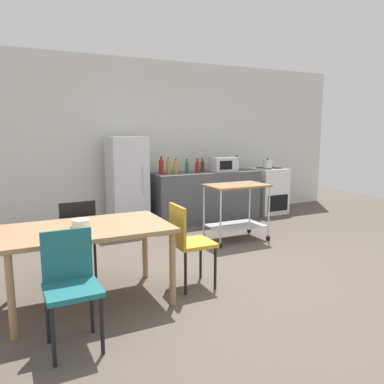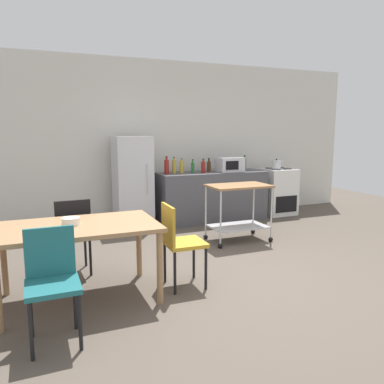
{
  "view_description": "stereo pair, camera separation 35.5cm",
  "coord_description": "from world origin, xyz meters",
  "px_view_note": "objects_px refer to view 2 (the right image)",
  "views": [
    {
      "loc": [
        -2.39,
        -3.46,
        1.64
      ],
      "look_at": [
        -0.08,
        1.2,
        0.8
      ],
      "focal_mm": 35.56,
      "sensor_mm": 36.0,
      "label": 1
    },
    {
      "loc": [
        -2.07,
        -3.61,
        1.64
      ],
      "look_at": [
        -0.08,
        1.2,
        0.8
      ],
      "focal_mm": 35.56,
      "sensor_mm": 36.0,
      "label": 2
    }
  ],
  "objects_px": {
    "microwave": "(230,165)",
    "kettle": "(276,164)",
    "bottle_sparkling_water": "(203,167)",
    "fruit_bowl": "(71,221)",
    "stove_oven": "(277,191)",
    "bottle_wine": "(209,166)",
    "bottle_soy_sauce": "(167,167)",
    "chair_teal": "(52,277)",
    "dining_table": "(78,233)",
    "bottle_sesame_oil": "(193,167)",
    "chair_mustard": "(179,239)",
    "chair_black": "(72,231)",
    "bottle_soda": "(245,164)",
    "refrigerator": "(133,182)",
    "bottle_olive_oil": "(182,167)",
    "kitchen_cart": "(238,203)",
    "bottle_vinegar": "(174,166)"
  },
  "relations": [
    {
      "from": "chair_mustard",
      "to": "chair_black",
      "type": "relative_size",
      "value": 1.0
    },
    {
      "from": "bottle_vinegar",
      "to": "bottle_sesame_oil",
      "type": "distance_m",
      "value": 0.33
    },
    {
      "from": "dining_table",
      "to": "bottle_sesame_oil",
      "type": "height_order",
      "value": "bottle_sesame_oil"
    },
    {
      "from": "bottle_sesame_oil",
      "to": "bottle_wine",
      "type": "distance_m",
      "value": 0.37
    },
    {
      "from": "dining_table",
      "to": "kettle",
      "type": "bearing_deg",
      "value": 31.72
    },
    {
      "from": "bottle_olive_oil",
      "to": "bottle_soda",
      "type": "relative_size",
      "value": 0.91
    },
    {
      "from": "chair_black",
      "to": "bottle_soy_sauce",
      "type": "distance_m",
      "value": 2.58
    },
    {
      "from": "kitchen_cart",
      "to": "bottle_soy_sauce",
      "type": "relative_size",
      "value": 2.98
    },
    {
      "from": "kitchen_cart",
      "to": "bottle_sparkling_water",
      "type": "distance_m",
      "value": 1.34
    },
    {
      "from": "chair_teal",
      "to": "bottle_soy_sauce",
      "type": "relative_size",
      "value": 2.91
    },
    {
      "from": "refrigerator",
      "to": "kettle",
      "type": "bearing_deg",
      "value": -3.7
    },
    {
      "from": "chair_mustard",
      "to": "bottle_wine",
      "type": "bearing_deg",
      "value": -29.61
    },
    {
      "from": "microwave",
      "to": "kettle",
      "type": "bearing_deg",
      "value": -0.75
    },
    {
      "from": "bottle_soy_sauce",
      "to": "microwave",
      "type": "height_order",
      "value": "bottle_soy_sauce"
    },
    {
      "from": "chair_black",
      "to": "kettle",
      "type": "relative_size",
      "value": 3.71
    },
    {
      "from": "stove_oven",
      "to": "bottle_wine",
      "type": "relative_size",
      "value": 3.74
    },
    {
      "from": "chair_teal",
      "to": "bottle_olive_oil",
      "type": "relative_size",
      "value": 3.44
    },
    {
      "from": "stove_oven",
      "to": "bottle_sparkling_water",
      "type": "bearing_deg",
      "value": -177.03
    },
    {
      "from": "chair_teal",
      "to": "fruit_bowl",
      "type": "xyz_separation_m",
      "value": [
        0.22,
        0.71,
        0.27
      ]
    },
    {
      "from": "dining_table",
      "to": "bottle_sparkling_water",
      "type": "height_order",
      "value": "bottle_sparkling_water"
    },
    {
      "from": "chair_teal",
      "to": "microwave",
      "type": "distance_m",
      "value": 4.53
    },
    {
      "from": "dining_table",
      "to": "fruit_bowl",
      "type": "relative_size",
      "value": 8.92
    },
    {
      "from": "bottle_wine",
      "to": "bottle_soda",
      "type": "distance_m",
      "value": 0.76
    },
    {
      "from": "chair_mustard",
      "to": "fruit_bowl",
      "type": "height_order",
      "value": "chair_mustard"
    },
    {
      "from": "bottle_soy_sauce",
      "to": "bottle_wine",
      "type": "distance_m",
      "value": 0.84
    },
    {
      "from": "chair_mustard",
      "to": "bottle_sparkling_water",
      "type": "xyz_separation_m",
      "value": [
        1.42,
        2.54,
        0.49
      ]
    },
    {
      "from": "dining_table",
      "to": "bottle_soy_sauce",
      "type": "distance_m",
      "value": 3.09
    },
    {
      "from": "bottle_sparkling_water",
      "to": "fruit_bowl",
      "type": "distance_m",
      "value": 3.48
    },
    {
      "from": "chair_mustard",
      "to": "chair_teal",
      "type": "xyz_separation_m",
      "value": [
        -1.28,
        -0.6,
        0.0
      ]
    },
    {
      "from": "microwave",
      "to": "bottle_soda",
      "type": "distance_m",
      "value": 0.43
    },
    {
      "from": "refrigerator",
      "to": "bottle_sparkling_water",
      "type": "bearing_deg",
      "value": -7.65
    },
    {
      "from": "kitchen_cart",
      "to": "bottle_wine",
      "type": "relative_size",
      "value": 3.7
    },
    {
      "from": "chair_teal",
      "to": "bottle_soda",
      "type": "xyz_separation_m",
      "value": [
        3.62,
        3.29,
        0.5
      ]
    },
    {
      "from": "kitchen_cart",
      "to": "bottle_soda",
      "type": "distance_m",
      "value": 1.76
    },
    {
      "from": "chair_black",
      "to": "kettle",
      "type": "bearing_deg",
      "value": -158.63
    },
    {
      "from": "bottle_sparkling_water",
      "to": "stove_oven",
      "type": "bearing_deg",
      "value": 2.97
    },
    {
      "from": "bottle_olive_oil",
      "to": "bottle_sparkling_water",
      "type": "relative_size",
      "value": 1.02
    },
    {
      "from": "refrigerator",
      "to": "fruit_bowl",
      "type": "distance_m",
      "value": 2.88
    },
    {
      "from": "chair_black",
      "to": "microwave",
      "type": "bearing_deg",
      "value": -151.59
    },
    {
      "from": "dining_table",
      "to": "chair_teal",
      "type": "relative_size",
      "value": 1.69
    },
    {
      "from": "chair_black",
      "to": "refrigerator",
      "type": "distance_m",
      "value": 2.27
    },
    {
      "from": "chair_mustard",
      "to": "fruit_bowl",
      "type": "bearing_deg",
      "value": 85.33
    },
    {
      "from": "chair_black",
      "to": "bottle_sparkling_water",
      "type": "relative_size",
      "value": 3.52
    },
    {
      "from": "stove_oven",
      "to": "kitchen_cart",
      "type": "height_order",
      "value": "stove_oven"
    },
    {
      "from": "bottle_vinegar",
      "to": "refrigerator",
      "type": "bearing_deg",
      "value": 177.04
    },
    {
      "from": "bottle_wine",
      "to": "kettle",
      "type": "relative_size",
      "value": 1.03
    },
    {
      "from": "chair_black",
      "to": "bottle_olive_oil",
      "type": "distance_m",
      "value": 2.82
    },
    {
      "from": "chair_black",
      "to": "kitchen_cart",
      "type": "distance_m",
      "value": 2.47
    },
    {
      "from": "bottle_sparkling_water",
      "to": "bottle_wine",
      "type": "relative_size",
      "value": 1.03
    },
    {
      "from": "kettle",
      "to": "bottle_soda",
      "type": "bearing_deg",
      "value": 164.51
    }
  ]
}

